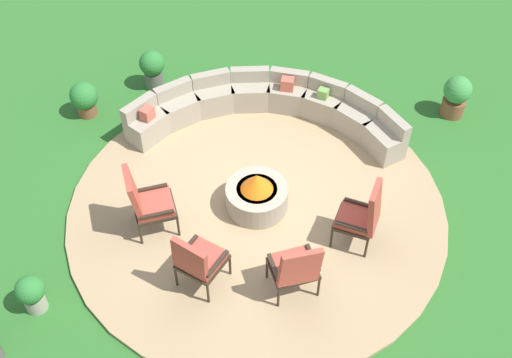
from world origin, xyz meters
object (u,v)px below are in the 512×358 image
Objects in this scene: fire_pit at (257,195)px; lounge_chair_back_left at (296,267)px; potted_plant_0 at (456,95)px; lounge_chair_front_right at (198,260)px; potted_plant_3 at (31,293)px; potted_plant_2 at (153,68)px; lounge_chair_back_right at (363,215)px; potted_plant_4 at (84,98)px; lounge_chair_front_left at (146,201)px; curved_stone_bench at (267,109)px.

lounge_chair_back_left is at bearing -75.33° from fire_pit.
fire_pit is 1.22× the size of potted_plant_0.
potted_plant_3 is at bearing -139.88° from lounge_chair_front_right.
lounge_chair_back_left is at bearing 26.43° from lounge_chair_front_right.
lounge_chair_front_right reaches higher than potted_plant_2.
potted_plant_4 is at bearing 78.21° from lounge_chair_back_right.
lounge_chair_back_left reaches higher than potted_plant_4.
lounge_chair_back_right reaches higher than potted_plant_2.
lounge_chair_front_right is at bearing -122.43° from fire_pit.
lounge_chair_front_left reaches higher than lounge_chair_front_right.
curved_stone_bench is at bearing 81.40° from fire_pit.
lounge_chair_front_left reaches higher than potted_plant_4.
lounge_chair_front_left is 1.51× the size of potted_plant_2.
potted_plant_0 is (5.20, 2.32, -0.21)m from lounge_chair_front_left.
potted_plant_3 is (-1.46, -1.25, -0.28)m from lounge_chair_front_left.
lounge_chair_back_right is at bearing -36.55° from potted_plant_4.
lounge_chair_front_left is at bearing -65.06° from potted_plant_4.
lounge_chair_front_left is 1.11× the size of lounge_chair_back_left.
lounge_chair_back_right is 5.00m from potted_plant_2.
lounge_chair_front_left reaches higher than potted_plant_3.
lounge_chair_back_right is at bearing 24.24° from lounge_chair_back_left.
fire_pit is 1.97m from curved_stone_bench.
lounge_chair_front_right reaches higher than fire_pit.
lounge_chair_back_right is (2.29, 0.60, 0.03)m from lounge_chair_front_right.
fire_pit is 1.64m from lounge_chair_front_right.
lounge_chair_front_right is at bearing -62.18° from potted_plant_4.
lounge_chair_back_left is 4.79m from potted_plant_0.
potted_plant_0 reaches higher than potted_plant_4.
fire_pit is at bearing -40.21° from potted_plant_4.
fire_pit is 0.82× the size of lounge_chair_back_right.
potted_plant_0 reaches higher than fire_pit.
potted_plant_4 is at bearing 171.59° from curved_stone_bench.
fire_pit reaches higher than potted_plant_3.
potted_plant_0 is at bearing 29.20° from fire_pit.
potted_plant_4 reaches higher than potted_plant_3.
curved_stone_bench is (0.29, 1.95, 0.03)m from fire_pit.
potted_plant_0 reaches higher than potted_plant_3.
potted_plant_4 is (-4.29, 3.18, -0.28)m from lounge_chair_back_right.
lounge_chair_front_left is at bearing 159.54° from lounge_chair_front_right.
lounge_chair_back_right is at bearing -28.06° from fire_pit.
lounge_chair_back_right is (1.02, 0.79, 0.04)m from lounge_chair_back_left.
lounge_chair_front_left is at bearing -129.94° from curved_stone_bench.
fire_pit is 1.25× the size of potted_plant_2.
curved_stone_bench is 4.50× the size of lounge_chair_back_left.
lounge_chair_front_right is 1.29m from lounge_chair_back_left.
fire_pit is at bearing 27.07° from potted_plant_3.
potted_plant_0 is (3.31, 0.06, 0.08)m from curved_stone_bench.
lounge_chair_front_left is 1.94m from potted_plant_3.
potted_plant_3 is at bearing -105.99° from potted_plant_2.
potted_plant_0 is 1.26× the size of potted_plant_3.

